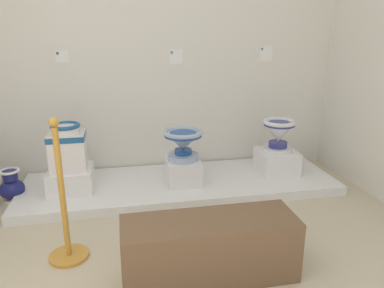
{
  "coord_description": "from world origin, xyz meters",
  "views": [
    {
      "loc": [
        1.21,
        -1.16,
        1.5
      ],
      "look_at": [
        1.86,
        2.14,
        0.45
      ],
      "focal_mm": 34.45,
      "sensor_mm": 36.0,
      "label": 1
    }
  ],
  "objects_px": {
    "plinth_block_tall_cobalt": "(71,179)",
    "antique_toilet_slender_white": "(183,141)",
    "antique_toilet_broad_patterned": "(279,132)",
    "info_placard_first": "(62,57)",
    "antique_toilet_tall_cobalt": "(67,146)",
    "plinth_block_slender_white": "(183,172)",
    "decorative_vase_companion": "(12,187)",
    "plinth_block_broad_patterned": "(277,161)",
    "info_placard_third": "(266,53)",
    "stanchion_post_near_left": "(65,221)",
    "museum_bench": "(210,248)",
    "info_placard_second": "(176,57)"
  },
  "relations": [
    {
      "from": "info_placard_first",
      "to": "info_placard_second",
      "type": "height_order",
      "value": "info_placard_second"
    },
    {
      "from": "antique_toilet_broad_patterned",
      "to": "info_placard_first",
      "type": "relative_size",
      "value": 2.6
    },
    {
      "from": "plinth_block_slender_white",
      "to": "info_placard_third",
      "type": "distance_m",
      "value": 1.56
    },
    {
      "from": "plinth_block_tall_cobalt",
      "to": "plinth_block_slender_white",
      "type": "xyz_separation_m",
      "value": [
        1.04,
        -0.05,
        0.02
      ]
    },
    {
      "from": "antique_toilet_broad_patterned",
      "to": "info_placard_third",
      "type": "xyz_separation_m",
      "value": [
        0.01,
        0.47,
        0.75
      ]
    },
    {
      "from": "info_placard_second",
      "to": "decorative_vase_companion",
      "type": "distance_m",
      "value": 1.99
    },
    {
      "from": "info_placard_first",
      "to": "museum_bench",
      "type": "bearing_deg",
      "value": -61.39
    },
    {
      "from": "antique_toilet_slender_white",
      "to": "info_placard_third",
      "type": "height_order",
      "value": "info_placard_third"
    },
    {
      "from": "museum_bench",
      "to": "info_placard_third",
      "type": "bearing_deg",
      "value": 60.4
    },
    {
      "from": "antique_toilet_tall_cobalt",
      "to": "plinth_block_broad_patterned",
      "type": "relative_size",
      "value": 1.12
    },
    {
      "from": "antique_toilet_slender_white",
      "to": "info_placard_first",
      "type": "bearing_deg",
      "value": 152.23
    },
    {
      "from": "plinth_block_slender_white",
      "to": "plinth_block_broad_patterned",
      "type": "height_order",
      "value": "plinth_block_slender_white"
    },
    {
      "from": "antique_toilet_slender_white",
      "to": "antique_toilet_broad_patterned",
      "type": "relative_size",
      "value": 1.13
    },
    {
      "from": "plinth_block_slender_white",
      "to": "info_placard_third",
      "type": "relative_size",
      "value": 2.12
    },
    {
      "from": "plinth_block_slender_white",
      "to": "info_placard_first",
      "type": "distance_m",
      "value": 1.6
    },
    {
      "from": "info_placard_second",
      "to": "decorative_vase_companion",
      "type": "relative_size",
      "value": 0.48
    },
    {
      "from": "plinth_block_slender_white",
      "to": "plinth_block_broad_patterned",
      "type": "relative_size",
      "value": 0.89
    },
    {
      "from": "antique_toilet_tall_cobalt",
      "to": "museum_bench",
      "type": "bearing_deg",
      "value": -54.05
    },
    {
      "from": "museum_bench",
      "to": "plinth_block_tall_cobalt",
      "type": "bearing_deg",
      "value": 125.95
    },
    {
      "from": "plinth_block_tall_cobalt",
      "to": "plinth_block_broad_patterned",
      "type": "bearing_deg",
      "value": 1.22
    },
    {
      "from": "plinth_block_tall_cobalt",
      "to": "plinth_block_broad_patterned",
      "type": "height_order",
      "value": "plinth_block_broad_patterned"
    },
    {
      "from": "info_placard_first",
      "to": "stanchion_post_near_left",
      "type": "xyz_separation_m",
      "value": [
        0.12,
        -1.48,
        -0.97
      ]
    },
    {
      "from": "plinth_block_slender_white",
      "to": "decorative_vase_companion",
      "type": "bearing_deg",
      "value": 176.53
    },
    {
      "from": "antique_toilet_tall_cobalt",
      "to": "decorative_vase_companion",
      "type": "relative_size",
      "value": 1.37
    },
    {
      "from": "antique_toilet_broad_patterned",
      "to": "plinth_block_broad_patterned",
      "type": "bearing_deg",
      "value": 180.0
    },
    {
      "from": "plinth_block_tall_cobalt",
      "to": "info_placard_first",
      "type": "distance_m",
      "value": 1.18
    },
    {
      "from": "antique_toilet_tall_cobalt",
      "to": "plinth_block_slender_white",
      "type": "bearing_deg",
      "value": -2.89
    },
    {
      "from": "plinth_block_slender_white",
      "to": "antique_toilet_broad_patterned",
      "type": "xyz_separation_m",
      "value": [
        0.99,
        0.1,
        0.31
      ]
    },
    {
      "from": "antique_toilet_slender_white",
      "to": "plinth_block_slender_white",
      "type": "bearing_deg",
      "value": 63.43
    },
    {
      "from": "antique_toilet_slender_white",
      "to": "decorative_vase_companion",
      "type": "height_order",
      "value": "antique_toilet_slender_white"
    },
    {
      "from": "antique_toilet_broad_patterned",
      "to": "stanchion_post_near_left",
      "type": "relative_size",
      "value": 0.33
    },
    {
      "from": "plinth_block_tall_cobalt",
      "to": "decorative_vase_companion",
      "type": "bearing_deg",
      "value": 175.39
    },
    {
      "from": "stanchion_post_near_left",
      "to": "museum_bench",
      "type": "distance_m",
      "value": 0.98
    },
    {
      "from": "antique_toilet_tall_cobalt",
      "to": "plinth_block_slender_white",
      "type": "height_order",
      "value": "antique_toilet_tall_cobalt"
    },
    {
      "from": "antique_toilet_broad_patterned",
      "to": "info_placard_first",
      "type": "bearing_deg",
      "value": 167.17
    },
    {
      "from": "plinth_block_broad_patterned",
      "to": "decorative_vase_companion",
      "type": "bearing_deg",
      "value": -179.97
    },
    {
      "from": "info_placard_third",
      "to": "decorative_vase_companion",
      "type": "height_order",
      "value": "info_placard_third"
    },
    {
      "from": "plinth_block_tall_cobalt",
      "to": "antique_toilet_slender_white",
      "type": "xyz_separation_m",
      "value": [
        1.04,
        -0.05,
        0.32
      ]
    },
    {
      "from": "info_placard_first",
      "to": "plinth_block_broad_patterned",
      "type": "bearing_deg",
      "value": -12.83
    },
    {
      "from": "antique_toilet_slender_white",
      "to": "plinth_block_broad_patterned",
      "type": "xyz_separation_m",
      "value": [
        0.99,
        0.1,
        -0.3
      ]
    },
    {
      "from": "museum_bench",
      "to": "decorative_vase_companion",
      "type": "bearing_deg",
      "value": 137.19
    },
    {
      "from": "antique_toilet_slender_white",
      "to": "plinth_block_broad_patterned",
      "type": "height_order",
      "value": "antique_toilet_slender_white"
    },
    {
      "from": "antique_toilet_slender_white",
      "to": "stanchion_post_near_left",
      "type": "bearing_deg",
      "value": -136.44
    },
    {
      "from": "antique_toilet_slender_white",
      "to": "antique_toilet_broad_patterned",
      "type": "distance_m",
      "value": 1.0
    },
    {
      "from": "info_placard_second",
      "to": "antique_toilet_tall_cobalt",
      "type": "bearing_deg",
      "value": -154.27
    },
    {
      "from": "plinth_block_slender_white",
      "to": "decorative_vase_companion",
      "type": "distance_m",
      "value": 1.57
    },
    {
      "from": "plinth_block_tall_cobalt",
      "to": "plinth_block_broad_patterned",
      "type": "distance_m",
      "value": 2.03
    },
    {
      "from": "plinth_block_broad_patterned",
      "to": "antique_toilet_broad_patterned",
      "type": "height_order",
      "value": "antique_toilet_broad_patterned"
    },
    {
      "from": "antique_toilet_broad_patterned",
      "to": "plinth_block_tall_cobalt",
      "type": "bearing_deg",
      "value": -178.78
    },
    {
      "from": "antique_toilet_slender_white",
      "to": "antique_toilet_broad_patterned",
      "type": "height_order",
      "value": "antique_toilet_broad_patterned"
    }
  ]
}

